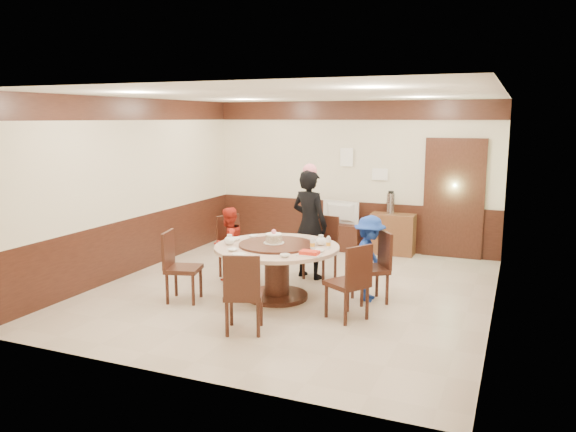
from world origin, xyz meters
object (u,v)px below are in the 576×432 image
at_px(banquet_table, 277,261).
at_px(shrimp_platter, 310,253).
at_px(person_red, 229,244).
at_px(person_blue, 369,258).
at_px(television, 339,213).
at_px(side_cabinet, 393,234).
at_px(birthday_cake, 274,238).
at_px(person_standing, 309,224).
at_px(tv_stand, 339,236).
at_px(thermos, 391,204).

bearing_deg(banquet_table, shrimp_platter, -30.26).
xyz_separation_m(person_red, person_blue, (2.26, -0.15, 0.02)).
relative_size(television, side_cabinet, 0.93).
bearing_deg(banquet_table, birthday_cake, 169.62).
height_order(person_blue, birthday_cake, person_blue).
bearing_deg(person_red, person_standing, 134.53).
relative_size(banquet_table, person_standing, 1.01).
distance_m(person_red, tv_stand, 2.79).
height_order(birthday_cake, television, birthday_cake).
height_order(shrimp_platter, tv_stand, shrimp_platter).
bearing_deg(television, person_standing, 103.60).
distance_m(person_blue, tv_stand, 3.07).
relative_size(banquet_table, television, 2.32).
bearing_deg(shrimp_platter, birthday_cake, 151.03).
distance_m(person_standing, person_blue, 1.39).
height_order(banquet_table, person_standing, person_standing).
distance_m(banquet_table, person_blue, 1.27).
distance_m(person_blue, birthday_cake, 1.34).
xyz_separation_m(television, thermos, (0.97, 0.03, 0.23)).
distance_m(person_blue, television, 3.05).
relative_size(television, thermos, 1.95).
bearing_deg(person_blue, person_standing, 58.70).
xyz_separation_m(banquet_table, television, (-0.10, 3.16, 0.18)).
distance_m(side_cabinet, thermos, 0.57).
height_order(banquet_table, tv_stand, banquet_table).
bearing_deg(tv_stand, person_red, -110.27).
bearing_deg(birthday_cake, tv_stand, 90.91).
bearing_deg(shrimp_platter, thermos, 85.79).
height_order(person_blue, side_cabinet, person_blue).
bearing_deg(person_standing, television, -69.63).
relative_size(shrimp_platter, thermos, 0.79).
bearing_deg(banquet_table, side_cabinet, 73.75).
bearing_deg(banquet_table, thermos, 74.66).
bearing_deg(person_red, television, 176.50).
bearing_deg(person_red, side_cabinet, 159.68).
bearing_deg(side_cabinet, person_red, -127.09).
distance_m(birthday_cake, television, 3.15).
bearing_deg(birthday_cake, shrimp_platter, -28.97).
height_order(person_red, birthday_cake, person_red).
xyz_separation_m(tv_stand, thermos, (0.97, 0.03, 0.69)).
distance_m(banquet_table, person_standing, 1.19).
bearing_deg(tv_stand, person_standing, -85.67).
xyz_separation_m(shrimp_platter, tv_stand, (-0.71, 3.52, -0.53)).
distance_m(person_standing, thermos, 2.21).
distance_m(person_standing, side_cabinet, 2.28).
bearing_deg(thermos, television, -178.24).
bearing_deg(shrimp_platter, person_red, 151.34).
bearing_deg(person_blue, television, 26.64).
distance_m(person_blue, shrimp_platter, 0.98).
relative_size(shrimp_platter, side_cabinet, 0.38).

